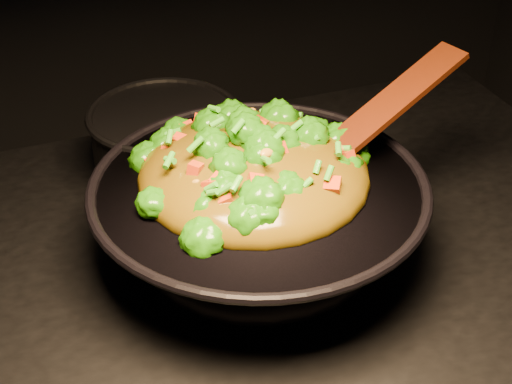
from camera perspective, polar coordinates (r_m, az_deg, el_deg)
name	(u,v)px	position (r m, az deg, el deg)	size (l,w,h in m)	color
wok	(259,224)	(0.99, 0.20, -2.31)	(0.41, 0.41, 0.11)	black
stir_fry	(254,145)	(0.94, -0.16, 3.47)	(0.29, 0.29, 0.10)	#216707
spatula	(371,120)	(1.00, 8.39, 5.24)	(0.31, 0.05, 0.01)	#351003
back_pot	(166,147)	(1.15, -6.58, 3.29)	(0.21, 0.21, 0.12)	black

